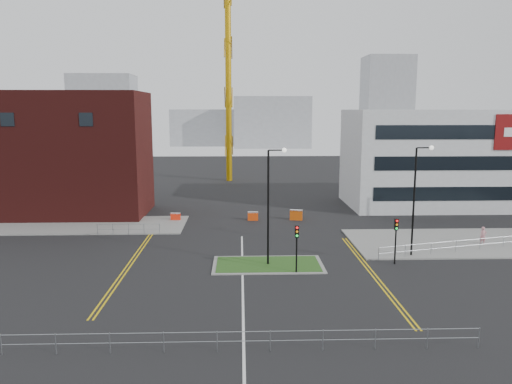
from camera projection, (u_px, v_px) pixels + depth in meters
ground at (243, 305)px, 31.02m from camera, size 200.00×200.00×0.00m
pavement_left at (50, 225)px, 52.07m from camera, size 28.00×8.00×0.12m
pavement_right at (483, 242)px, 45.51m from camera, size 24.00×10.00×0.12m
island_kerb at (268, 265)px, 38.96m from camera, size 8.60×4.60×0.08m
grass_island at (268, 264)px, 38.96m from camera, size 8.00×4.00×0.12m
brick_building at (40, 155)px, 56.78m from camera, size 24.20×10.07×14.24m
office_block at (449, 158)px, 62.39m from camera, size 25.00×12.20×12.00m
tower_crane at (264, 29)px, 81.47m from camera, size 53.00×2.84×36.21m
streetlamp_island at (271, 197)px, 38.09m from camera, size 1.46×0.36×9.18m
streetlamp_right_near at (417, 192)px, 40.44m from camera, size 1.46×0.36×9.18m
traffic_light_island at (297, 240)px, 36.62m from camera, size 0.28×0.33×3.65m
traffic_light_right at (396, 232)px, 38.85m from camera, size 0.28×0.33×3.65m
railing_front at (244, 337)px, 24.98m from camera, size 24.05×0.05×1.10m
railing_left at (128, 227)px, 48.30m from camera, size 6.05×0.05×1.10m
railing_right at (480, 242)px, 42.88m from camera, size 19.05×5.05×1.10m
centre_line at (243, 293)px, 32.99m from camera, size 0.15×30.00×0.01m
yellow_left_a at (132, 259)px, 40.59m from camera, size 0.12×24.00×0.01m
yellow_left_b at (136, 259)px, 40.60m from camera, size 0.12×24.00×0.01m
yellow_right_a at (370, 272)px, 37.24m from camera, size 0.12×20.00×0.01m
yellow_right_b at (374, 272)px, 37.25m from camera, size 0.12×20.00×0.01m
skyline_a at (104, 113)px, 146.27m from camera, size 18.00×12.00×22.00m
skyline_b at (272, 122)px, 158.20m from camera, size 24.00×12.00×16.00m
skyline_c at (386, 103)px, 153.39m from camera, size 14.00×12.00×28.00m
skyline_d at (217, 127)px, 167.82m from camera, size 30.00×12.00×12.00m
pedestrian at (483, 236)px, 44.65m from camera, size 0.61×0.40×1.67m
barrier_left at (176, 217)px, 54.38m from camera, size 1.08×0.47×0.88m
barrier_mid at (253, 216)px, 54.64m from camera, size 1.14×0.40×0.95m
barrier_right at (296, 214)px, 54.77m from camera, size 1.42×0.73×1.14m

